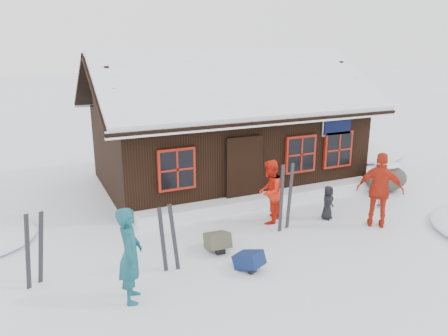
# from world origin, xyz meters

# --- Properties ---
(ground) EXTENTS (120.00, 120.00, 0.00)m
(ground) POSITION_xyz_m (0.00, 0.00, 0.00)
(ground) COLOR white
(ground) RESTS_ON ground
(mountain_hut) EXTENTS (8.90, 6.09, 4.42)m
(mountain_hut) POSITION_xyz_m (1.50, 4.98, 1.58)
(mountain_hut) COLOR black
(mountain_hut) RESTS_ON ground
(snow_drift) EXTENTS (7.60, 0.60, 0.35)m
(snow_drift) POSITION_xyz_m (1.50, 2.25, 0.17)
(snow_drift) COLOR white
(snow_drift) RESTS_ON ground
(snow_mounds) EXTENTS (20.60, 13.20, 0.48)m
(snow_mounds) POSITION_xyz_m (1.65, 1.86, 0.00)
(snow_mounds) COLOR white
(snow_mounds) RESTS_ON ground
(skier_teal) EXTENTS (0.60, 0.75, 1.81)m
(skier_teal) POSITION_xyz_m (-3.15, -0.99, 0.90)
(skier_teal) COLOR #124D56
(skier_teal) RESTS_ON ground
(skier_orange_left) EXTENTS (1.03, 1.03, 1.69)m
(skier_orange_left) POSITION_xyz_m (0.97, 1.11, 0.84)
(skier_orange_left) COLOR red
(skier_orange_left) RESTS_ON ground
(skier_orange_right) EXTENTS (1.17, 1.12, 1.95)m
(skier_orange_right) POSITION_xyz_m (3.36, -0.29, 0.97)
(skier_orange_right) COLOR red
(skier_orange_right) RESTS_ON ground
(skier_crouched) EXTENTS (0.53, 0.46, 0.92)m
(skier_crouched) POSITION_xyz_m (2.50, 0.65, 0.46)
(skier_crouched) COLOR black
(skier_crouched) RESTS_ON ground
(boulder) EXTENTS (1.46, 1.10, 0.85)m
(boulder) POSITION_xyz_m (5.64, 1.78, 0.43)
(boulder) COLOR #4A413B
(boulder) RESTS_ON ground
(ski_pair_left) EXTENTS (0.47, 0.21, 1.53)m
(ski_pair_left) POSITION_xyz_m (-4.72, 0.32, 0.72)
(ski_pair_left) COLOR black
(ski_pair_left) RESTS_ON ground
(ski_pair_mid) EXTENTS (0.45, 0.11, 1.50)m
(ski_pair_mid) POSITION_xyz_m (-2.21, -0.26, 0.70)
(ski_pair_mid) COLOR black
(ski_pair_mid) RESTS_ON ground
(ski_pair_right) EXTENTS (0.47, 0.15, 1.77)m
(ski_pair_right) POSITION_xyz_m (1.09, 0.54, 0.83)
(ski_pair_right) COLOR black
(ski_pair_right) RESTS_ON ground
(ski_poles) EXTENTS (0.21, 0.10, 1.16)m
(ski_poles) POSITION_xyz_m (4.40, 0.69, 0.54)
(ski_poles) COLOR black
(ski_poles) RESTS_ON ground
(backpack_blue) EXTENTS (0.63, 0.69, 0.30)m
(backpack_blue) POSITION_xyz_m (-0.70, -0.91, 0.15)
(backpack_blue) COLOR #111F4A
(backpack_blue) RESTS_ON ground
(backpack_olive) EXTENTS (0.52, 0.67, 0.34)m
(backpack_olive) POSITION_xyz_m (-0.94, 0.15, 0.17)
(backpack_olive) COLOR #474433
(backpack_olive) RESTS_ON ground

